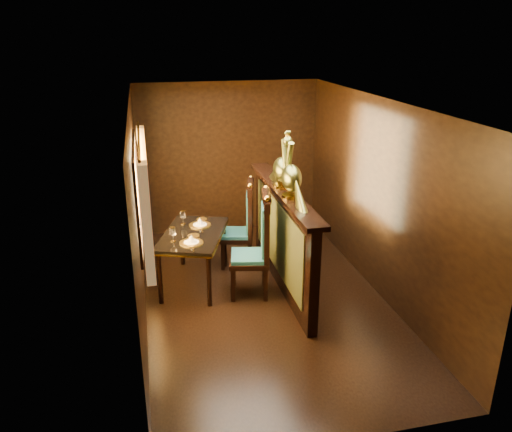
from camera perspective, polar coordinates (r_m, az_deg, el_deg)
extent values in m
plane|color=black|center=(6.58, 0.88, -9.25)|extent=(5.00, 5.00, 0.00)
cube|color=black|center=(8.40, -3.14, 6.65)|extent=(3.00, 0.04, 2.50)
cube|color=black|center=(3.90, 9.87, -11.07)|extent=(3.00, 0.04, 2.50)
cube|color=black|center=(5.90, -13.36, -0.06)|extent=(0.04, 5.00, 2.50)
cube|color=black|center=(6.56, 13.79, 2.01)|extent=(0.04, 5.00, 2.50)
cube|color=beige|center=(5.75, 1.02, 12.87)|extent=(3.00, 5.00, 0.04)
cube|color=#FFC672|center=(6.12, -13.49, 2.67)|extent=(0.01, 1.70, 1.05)
cube|color=gold|center=(5.22, -12.36, -0.97)|extent=(0.10, 0.22, 1.30)
cube|color=gold|center=(7.06, -12.71, 4.71)|extent=(0.10, 0.22, 1.30)
cylinder|color=gold|center=(5.95, -13.27, 8.64)|extent=(0.03, 2.20, 0.03)
cube|color=black|center=(6.62, 3.03, -2.78)|extent=(0.12, 2.60, 1.30)
cube|color=#373B1B|center=(6.58, 2.49, -2.43)|extent=(0.02, 2.20, 0.95)
cube|color=black|center=(6.38, 3.14, 2.83)|extent=(0.26, 2.70, 0.06)
cube|color=black|center=(6.65, -7.22, -2.08)|extent=(1.11, 1.42, 0.04)
cube|color=gold|center=(6.66, -7.21, -2.31)|extent=(1.14, 1.45, 0.02)
cylinder|color=black|center=(6.40, -10.96, -7.06)|extent=(0.06, 0.06, 0.69)
cylinder|color=black|center=(6.25, -5.39, -7.44)|extent=(0.06, 0.06, 0.69)
cylinder|color=black|center=(7.38, -8.49, -3.04)|extent=(0.06, 0.06, 0.69)
cylinder|color=black|center=(7.25, -3.67, -3.28)|extent=(0.06, 0.06, 0.69)
cylinder|color=gold|center=(6.33, -7.39, -3.03)|extent=(0.30, 0.30, 0.01)
cone|color=white|center=(6.31, -7.41, -2.58)|extent=(0.11, 0.11, 0.10)
cylinder|color=gold|center=(6.88, -6.42, -1.02)|extent=(0.30, 0.30, 0.01)
cone|color=white|center=(6.86, -6.44, -0.60)|extent=(0.11, 0.11, 0.10)
cylinder|color=silver|center=(6.65, -9.42, -1.72)|extent=(0.03, 0.03, 0.06)
cylinder|color=silver|center=(6.74, -9.50, -1.44)|extent=(0.03, 0.03, 0.06)
cube|color=black|center=(6.45, -0.80, -5.05)|extent=(0.59, 0.59, 0.07)
cube|color=#165965|center=(6.43, -0.81, -4.61)|extent=(0.53, 0.53, 0.05)
cube|color=#165965|center=(6.29, 1.17, -1.58)|extent=(0.12, 0.39, 0.64)
cube|color=black|center=(6.39, -2.65, -7.94)|extent=(0.05, 0.05, 0.45)
cube|color=black|center=(6.39, 1.10, -7.91)|extent=(0.05, 0.05, 0.45)
cube|color=black|center=(6.76, -2.58, -6.26)|extent=(0.05, 0.05, 0.45)
cube|color=black|center=(6.76, 0.96, -6.23)|extent=(0.05, 0.05, 0.45)
sphere|color=gold|center=(5.93, 1.28, 2.00)|extent=(0.08, 0.08, 0.08)
sphere|color=gold|center=(6.32, 1.12, 3.20)|extent=(0.08, 0.08, 0.08)
cube|color=black|center=(7.27, -2.23, -2.34)|extent=(0.56, 0.56, 0.06)
cube|color=#165965|center=(7.25, -2.23, -1.97)|extent=(0.50, 0.50, 0.05)
cube|color=#165965|center=(7.12, -0.65, 0.53)|extent=(0.12, 0.36, 0.59)
cube|color=black|center=(7.20, -3.81, -4.65)|extent=(0.05, 0.05, 0.41)
cube|color=black|center=(7.18, -0.75, -4.68)|extent=(0.05, 0.05, 0.41)
cube|color=black|center=(7.55, -3.58, -3.41)|extent=(0.05, 0.05, 0.41)
cube|color=black|center=(7.53, -0.67, -3.43)|extent=(0.05, 0.05, 0.41)
sphere|color=gold|center=(6.79, -0.71, 3.52)|extent=(0.07, 0.07, 0.07)
sphere|color=gold|center=(7.16, -0.63, 4.42)|extent=(0.07, 0.07, 0.07)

